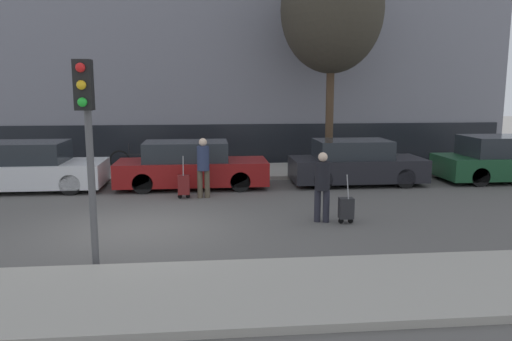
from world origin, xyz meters
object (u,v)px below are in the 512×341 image
(parked_car_0, at_px, (30,168))
(parked_car_3, at_px, (505,160))
(pedestrian_right, at_px, (322,183))
(parked_car_1, at_px, (191,166))
(parked_car_2, at_px, (356,164))
(trolley_left, at_px, (184,185))
(traffic_light, at_px, (87,122))
(parked_bicycle, at_px, (135,160))
(pedestrian_left, at_px, (203,164))
(bare_tree_near_crossing, at_px, (332,10))
(trolley_right, at_px, (346,208))

(parked_car_0, height_order, parked_car_3, parked_car_3)
(parked_car_3, xyz_separation_m, pedestrian_right, (-7.16, -4.40, 0.22))
(parked_car_1, height_order, parked_car_2, parked_car_1)
(parked_car_1, height_order, trolley_left, parked_car_1)
(traffic_light, bearing_deg, parked_car_3, 30.67)
(parked_car_0, distance_m, parked_car_3, 15.01)
(parked_car_0, relative_size, pedestrian_right, 2.61)
(parked_car_2, distance_m, parked_bicycle, 7.79)
(parked_car_1, relative_size, traffic_light, 1.31)
(parked_car_3, relative_size, traffic_light, 1.26)
(pedestrian_left, distance_m, pedestrian_right, 3.91)
(pedestrian_right, xyz_separation_m, parked_bicycle, (-5.16, 7.13, -0.42))
(parked_car_1, distance_m, traffic_light, 7.24)
(parked_bicycle, distance_m, bare_tree_near_crossing, 8.70)
(trolley_left, xyz_separation_m, traffic_light, (-1.30, -5.34, 2.11))
(parked_car_2, bearing_deg, traffic_light, -133.98)
(parked_car_0, bearing_deg, trolley_left, -19.70)
(trolley_right, bearing_deg, pedestrian_left, 136.72)
(parked_car_0, distance_m, pedestrian_right, 9.03)
(bare_tree_near_crossing, bearing_deg, parked_car_1, -154.92)
(pedestrian_left, relative_size, bare_tree_near_crossing, 0.22)
(parked_car_3, bearing_deg, parked_car_0, 179.81)
(parked_car_2, bearing_deg, parked_car_0, 179.47)
(bare_tree_near_crossing, bearing_deg, parked_car_3, -22.29)
(traffic_light, bearing_deg, trolley_right, 24.97)
(pedestrian_right, height_order, trolley_right, pedestrian_right)
(traffic_light, bearing_deg, pedestrian_left, 71.05)
(parked_car_2, bearing_deg, parked_car_3, 0.47)
(pedestrian_left, height_order, traffic_light, traffic_light)
(parked_car_3, bearing_deg, pedestrian_right, -148.43)
(parked_car_1, distance_m, pedestrian_right, 5.31)
(parked_car_1, height_order, trolley_right, parked_car_1)
(traffic_light, bearing_deg, trolley_left, 76.32)
(parked_car_2, height_order, parked_bicycle, parked_car_2)
(parked_car_1, relative_size, trolley_right, 4.05)
(bare_tree_near_crossing, bearing_deg, parked_car_2, -81.92)
(parked_car_3, distance_m, pedestrian_left, 9.97)
(parked_car_1, xyz_separation_m, parked_car_2, (5.20, 0.05, -0.01))
(parked_car_2, bearing_deg, bare_tree_near_crossing, 98.08)
(parked_car_0, height_order, trolley_right, parked_car_0)
(parked_car_1, bearing_deg, pedestrian_right, -54.35)
(pedestrian_left, bearing_deg, bare_tree_near_crossing, 35.45)
(pedestrian_right, bearing_deg, bare_tree_near_crossing, -85.65)
(pedestrian_right, bearing_deg, parked_car_1, -34.76)
(parked_car_3, distance_m, parked_bicycle, 12.62)
(parked_car_0, xyz_separation_m, pedestrian_right, (7.85, -4.45, 0.23))
(parked_car_3, height_order, trolley_left, parked_car_3)
(trolley_right, bearing_deg, parked_car_2, 70.63)
(trolley_left, height_order, parked_bicycle, trolley_left)
(parked_car_2, xyz_separation_m, trolley_left, (-5.36, -1.56, -0.28))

